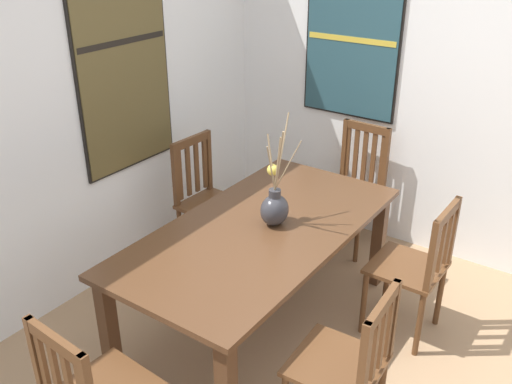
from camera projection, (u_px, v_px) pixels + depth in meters
wall_back at (71, 101)px, 3.59m from camera, size 6.40×0.12×2.70m
wall_side at (454, 82)px, 4.00m from camera, size 0.12×6.40×2.70m
dining_table at (261, 241)px, 3.40m from camera, size 1.91×0.97×0.74m
centerpiece_vase at (275, 206)px, 3.34m from camera, size 0.27×0.22×0.65m
chair_1 at (355, 184)px, 4.42m from camera, size 0.44×0.44×0.98m
chair_2 at (415, 267)px, 3.43m from camera, size 0.42×0.42×0.93m
chair_3 at (206, 198)px, 4.23m from camera, size 0.44×0.44×0.96m
chair_4 at (348, 365)px, 2.68m from camera, size 0.44×0.44×0.92m
painting_on_back_wall at (125, 81)px, 3.83m from camera, size 0.81×0.05×1.23m
painting_on_side_wall at (352, 47)px, 4.28m from camera, size 0.05×0.78×1.07m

